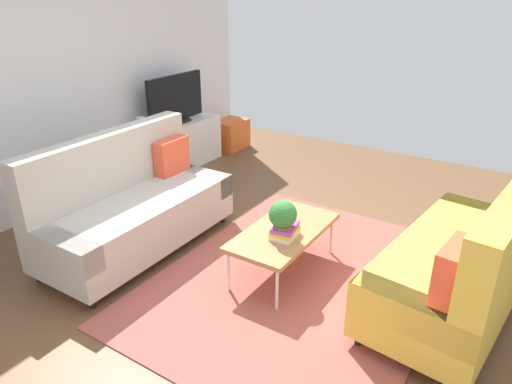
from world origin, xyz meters
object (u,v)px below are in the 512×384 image
Objects in this scene: tv_console at (178,146)px; table_book_0 at (285,235)px; potted_plant at (283,218)px; bottle_0 at (156,125)px; couch_beige at (133,205)px; tv at (176,100)px; couch_green at (467,261)px; storage_trunk at (230,134)px; coffee_table at (284,232)px; vase_0 at (141,125)px.

tv_console reaches higher than table_book_0.
potted_plant is 2.23× the size of bottle_0.
tv is at bearing -150.31° from couch_beige.
potted_plant is (-1.62, -2.57, -0.34)m from tv.
table_book_0 is at bearing -114.61° from bottle_0.
couch_green is 8.26× the size of table_book_0.
potted_plant is (-1.62, -2.59, 0.29)m from tv_console.
couch_green is 3.81× the size of storage_trunk.
tv_console is 3.06m from potted_plant.
vase_0 is at bearing 70.82° from coffee_table.
bottle_0 is (-1.52, 0.06, 0.50)m from storage_trunk.
tv_console is at bearing 58.00° from potted_plant.
couch_beige reaches higher than table_book_0.
coffee_table is 5.51× the size of vase_0.
tv reaches higher than coffee_table.
couch_green is 1.98× the size of tv.
tv_console reaches higher than coffee_table.
tv reaches higher than potted_plant.
storage_trunk reaches higher than coffee_table.
couch_beige is at bearing -161.31° from storage_trunk.
vase_0 reaches higher than bottle_0.
tv_console is at bearing 90.00° from tv.
bottle_0 is at bearing 85.10° from couch_green.
couch_green is 1.40m from table_book_0.
potted_plant is at bearing -122.00° from tv_console.
couch_green is at bearing -106.96° from tv.
couch_beige is at bearing -138.05° from vase_0.
bottle_0 reaches higher than table_book_0.
tv is at bearing 57.80° from potted_plant.
tv reaches higher than bottle_0.
couch_beige is at bearing -143.71° from bottle_0.
vase_0 is at bearing -138.53° from couch_beige.
tv_console is (1.47, 2.52, -0.07)m from coffee_table.
tv_console is 5.83× the size of table_book_0.
potted_plant reaches higher than table_book_0.
bottle_0 is at bearing 64.75° from potted_plant.
couch_beige is 7.95× the size of table_book_0.
tv reaches higher than couch_beige.
couch_green is 4.48m from storage_trunk.
vase_0 is (-0.58, 0.05, 0.42)m from tv_console.
couch_beige is at bearing -149.38° from tv_console.
coffee_table is 3.54m from storage_trunk.
storage_trunk is at bearing 43.25° from coffee_table.
coffee_table is at bearing 107.54° from couch_green.
coffee_table is 2.75m from vase_0.
vase_0 is 0.19m from bottle_0.
storage_trunk is at bearing -4.16° from tv.
vase_0 is (-0.58, 0.07, -0.21)m from tv.
table_book_0 is (0.03, -0.00, -0.17)m from potted_plant.
couch_beige is 2.92m from couch_green.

